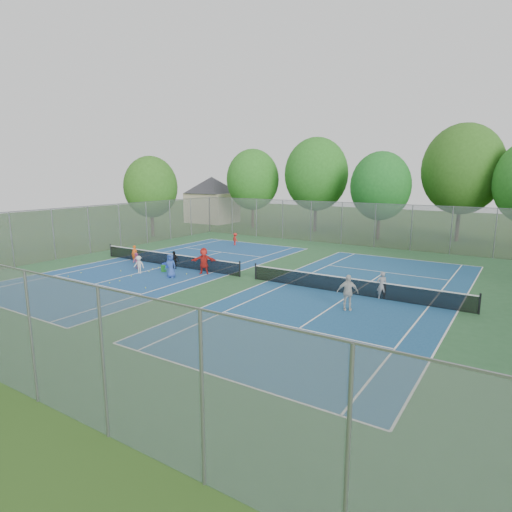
{
  "coord_description": "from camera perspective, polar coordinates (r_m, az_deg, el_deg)",
  "views": [
    {
      "loc": [
        15.0,
        -22.3,
        6.69
      ],
      "look_at": [
        0.0,
        1.0,
        1.3
      ],
      "focal_mm": 30.0,
      "sensor_mm": 36.0,
      "label": 1
    }
  ],
  "objects": [
    {
      "name": "ground",
      "position": [
        27.7,
        -1.12,
        -2.97
      ],
      "size": [
        120.0,
        120.0,
        0.0
      ],
      "primitive_type": "plane",
      "color": "#284B17",
      "rests_on": "ground"
    },
    {
      "name": "court_pad",
      "position": [
        27.69,
        -1.12,
        -2.96
      ],
      "size": [
        32.0,
        32.0,
        0.01
      ],
      "primitive_type": "cube",
      "color": "#2A5A32",
      "rests_on": "ground"
    },
    {
      "name": "court_left",
      "position": [
        32.03,
        -11.58,
        -1.25
      ],
      "size": [
        10.97,
        23.77,
        0.01
      ],
      "primitive_type": "cube",
      "color": "navy",
      "rests_on": "court_pad"
    },
    {
      "name": "court_right",
      "position": [
        24.61,
        12.59,
        -5.0
      ],
      "size": [
        10.97,
        23.77,
        0.01
      ],
      "primitive_type": "cube",
      "color": "navy",
      "rests_on": "court_pad"
    },
    {
      "name": "net_left",
      "position": [
        31.94,
        -11.61,
        -0.48
      ],
      "size": [
        12.87,
        0.1,
        0.91
      ],
      "primitive_type": "cube",
      "color": "black",
      "rests_on": "ground"
    },
    {
      "name": "net_right",
      "position": [
        24.5,
        12.63,
        -4.01
      ],
      "size": [
        12.87,
        0.1,
        0.91
      ],
      "primitive_type": "cube",
      "color": "black",
      "rests_on": "ground"
    },
    {
      "name": "fence_north",
      "position": [
        41.4,
        11.34,
        4.29
      ],
      "size": [
        32.0,
        0.1,
        4.0
      ],
      "primitive_type": "cube",
      "color": "gray",
      "rests_on": "ground"
    },
    {
      "name": "fence_west",
      "position": [
        38.47,
        -21.37,
        3.25
      ],
      "size": [
        0.1,
        32.0,
        4.0
      ],
      "primitive_type": "cube",
      "rotation": [
        0.0,
        0.0,
        1.57
      ],
      "color": "gray",
      "rests_on": "ground"
    },
    {
      "name": "house",
      "position": [
        59.32,
        -5.92,
        8.55
      ],
      "size": [
        11.03,
        11.03,
        7.3
      ],
      "color": "#B7A88C",
      "rests_on": "ground"
    },
    {
      "name": "tree_nw",
      "position": [
        52.95,
        -0.45,
        10.14
      ],
      "size": [
        6.4,
        6.4,
        9.58
      ],
      "color": "#443326",
      "rests_on": "ground"
    },
    {
      "name": "tree_nl",
      "position": [
        49.93,
        8.04,
        10.73
      ],
      "size": [
        7.2,
        7.2,
        10.69
      ],
      "color": "#443326",
      "rests_on": "ground"
    },
    {
      "name": "tree_nc",
      "position": [
        45.23,
        16.25,
        8.93
      ],
      "size": [
        6.0,
        6.0,
        8.85
      ],
      "color": "#443326",
      "rests_on": "ground"
    },
    {
      "name": "tree_nr",
      "position": [
        46.69,
        25.84,
        10.36
      ],
      "size": [
        7.6,
        7.6,
        11.42
      ],
      "color": "#443326",
      "rests_on": "ground"
    },
    {
      "name": "tree_side_w",
      "position": [
        46.92,
        -13.86,
        8.92
      ],
      "size": [
        5.6,
        5.6,
        8.47
      ],
      "color": "#443326",
      "rests_on": "ground"
    },
    {
      "name": "ball_crate",
      "position": [
        31.43,
        -11.94,
        -1.22
      ],
      "size": [
        0.4,
        0.4,
        0.33
      ],
      "primitive_type": "cube",
      "rotation": [
        0.0,
        0.0,
        0.03
      ],
      "color": "#1A36C3",
      "rests_on": "ground"
    },
    {
      "name": "ball_hopper",
      "position": [
        30.03,
        -12.23,
        -1.65
      ],
      "size": [
        0.26,
        0.26,
        0.48
      ],
      "primitive_type": "cube",
      "rotation": [
        0.0,
        0.0,
        -0.06
      ],
      "color": "green",
      "rests_on": "ground"
    },
    {
      "name": "student_a",
      "position": [
        33.57,
        -15.88,
        0.24
      ],
      "size": [
        0.54,
        0.42,
        1.32
      ],
      "primitive_type": "imported",
      "rotation": [
        0.0,
        0.0,
        0.23
      ],
      "color": "#EA5716",
      "rests_on": "ground"
    },
    {
      "name": "student_b",
      "position": [
        31.31,
        -15.66,
        -0.65
      ],
      "size": [
        0.7,
        0.64,
        1.18
      ],
      "primitive_type": "imported",
      "rotation": [
        0.0,
        0.0,
        -0.41
      ],
      "color": "#D6538B",
      "rests_on": "ground"
    },
    {
      "name": "student_c",
      "position": [
        29.93,
        -15.35,
        -1.12
      ],
      "size": [
        0.87,
        0.63,
        1.21
      ],
      "primitive_type": "imported",
      "rotation": [
        0.0,
        0.0,
        0.25
      ],
      "color": "silver",
      "rests_on": "ground"
    },
    {
      "name": "student_d",
      "position": [
        30.7,
        -10.87,
        -0.54
      ],
      "size": [
        0.79,
        0.4,
        1.3
      ],
      "primitive_type": "imported",
      "rotation": [
        0.0,
        0.0,
        0.11
      ],
      "color": "black",
      "rests_on": "ground"
    },
    {
      "name": "student_e",
      "position": [
        28.26,
        -11.32,
        -1.27
      ],
      "size": [
        0.87,
        0.69,
        1.57
      ],
      "primitive_type": "imported",
      "rotation": [
        0.0,
        0.0,
        0.27
      ],
      "color": "#2A4A9C",
      "rests_on": "ground"
    },
    {
      "name": "student_f",
      "position": [
        28.87,
        -6.96,
        -0.66
      ],
      "size": [
        1.69,
        1.32,
        1.79
      ],
      "primitive_type": "imported",
      "rotation": [
        0.0,
        0.0,
        0.56
      ],
      "color": "red",
      "rests_on": "ground"
    },
    {
      "name": "child_far_baseline",
      "position": [
        40.2,
        -2.78,
        2.25
      ],
      "size": [
        0.87,
        0.71,
        1.17
      ],
      "primitive_type": "imported",
      "rotation": [
        0.0,
        0.0,
        2.72
      ],
      "color": "red",
      "rests_on": "ground"
    },
    {
      "name": "instructor",
      "position": [
        23.97,
        16.43,
        -3.77
      ],
      "size": [
        0.67,
        0.61,
        1.53
      ],
      "primitive_type": "imported",
      "rotation": [
        0.0,
        0.0,
        3.71
      ],
      "color": "gray",
      "rests_on": "ground"
    },
    {
      "name": "teen_court_b",
      "position": [
        21.62,
        12.1,
        -4.76
      ],
      "size": [
        1.14,
        0.88,
        1.81
      ],
      "primitive_type": "imported",
      "rotation": [
        0.0,
        0.0,
        0.49
      ],
      "color": "beige",
      "rests_on": "ground"
    },
    {
      "name": "tennis_ball_0",
      "position": [
        31.73,
        -15.16,
        -1.49
      ],
      "size": [
        0.07,
        0.07,
        0.07
      ],
      "primitive_type": "sphere",
      "color": "#BADB32",
      "rests_on": "ground"
    },
    {
      "name": "tennis_ball_1",
      "position": [
        30.61,
        -23.75,
        -2.5
      ],
      "size": [
        0.07,
        0.07,
        0.07
      ],
      "primitive_type": "sphere",
      "color": "gold",
      "rests_on": "ground"
    },
    {
      "name": "tennis_ball_2",
      "position": [
        29.25,
        -16.29,
        -2.6
      ],
      "size": [
        0.07,
        0.07,
        0.07
      ],
      "primitive_type": "sphere",
      "color": "#C1D932",
      "rests_on": "ground"
    },
    {
      "name": "tennis_ball_3",
      "position": [
        27.82,
        -18.93,
        -3.44
      ],
      "size": [
        0.07,
        0.07,
        0.07
      ],
      "primitive_type": "sphere",
      "color": "#C7E836",
      "rests_on": "ground"
    },
    {
      "name": "tennis_ball_4",
      "position": [
        31.27,
        -12.87,
        -1.57
      ],
      "size": [
        0.07,
        0.07,
        0.07
      ],
      "primitive_type": "sphere",
      "color": "#D1F338",
      "rests_on": "ground"
    },
    {
      "name": "tennis_ball_5",
      "position": [
        28.16,
        -17.72,
        -3.2
      ],
      "size": [
        0.07,
        0.07,
        0.07
      ],
      "primitive_type": "sphere",
      "color": "#D4F338",
      "rests_on": "ground"
    },
    {
      "name": "tennis_ball_6",
      "position": [
        30.97,
        -17.59,
        -1.93
      ],
      "size": [
        0.07,
        0.07,
        0.07
      ],
      "primitive_type": "sphere",
      "color": "#CDDA32",
      "rests_on": "ground"
    },
    {
      "name": "tennis_ball_7",
      "position": [
        31.32,
        -22.29,
        -2.1
      ],
      "size": [
        0.07,
        0.07,
        0.07
      ],
      "primitive_type": "sphere",
      "color": "gold",
      "rests_on": "ground"
    },
    {
      "name": "tennis_ball_8",
      "position": [
        29.0,
        -9.25,
        -2.41
      ],
      "size": [
        0.07,
        0.07,
        0.07
      ],
      "primitive_type": "sphere",
      "color": "#D9E836",
      "rests_on": "ground"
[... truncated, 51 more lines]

